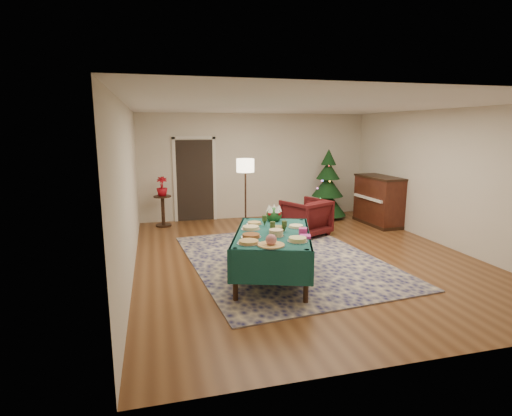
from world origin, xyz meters
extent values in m
plane|color=#593319|center=(0.00, 0.00, 0.00)|extent=(7.00, 7.00, 0.00)
plane|color=white|center=(0.00, 0.00, 2.70)|extent=(7.00, 7.00, 0.00)
plane|color=beige|center=(0.00, 3.50, 1.35)|extent=(6.00, 0.00, 6.00)
plane|color=beige|center=(0.00, -3.50, 1.35)|extent=(6.00, 0.00, 6.00)
plane|color=beige|center=(-3.00, 0.00, 1.35)|extent=(0.00, 7.00, 7.00)
plane|color=beige|center=(3.00, 0.00, 1.35)|extent=(0.00, 7.00, 7.00)
cube|color=black|center=(-1.60, 3.48, 1.02)|extent=(0.92, 0.02, 2.04)
cube|color=silver|center=(-2.10, 3.48, 1.05)|extent=(0.08, 0.04, 2.14)
cube|color=silver|center=(-1.10, 3.48, 1.05)|extent=(0.08, 0.04, 2.14)
cube|color=silver|center=(-1.60, 3.48, 2.10)|extent=(1.08, 0.04, 0.08)
cube|color=#121345|center=(-0.41, -0.14, 0.01)|extent=(3.59, 4.49, 0.02)
cylinder|color=black|center=(-1.61, -1.62, 0.38)|extent=(0.07, 0.07, 0.76)
cylinder|color=black|center=(-1.05, 0.05, 0.38)|extent=(0.07, 0.07, 0.76)
cylinder|color=black|center=(-0.71, -1.92, 0.38)|extent=(0.07, 0.07, 0.76)
cylinder|color=black|center=(-0.15, -0.26, 0.38)|extent=(0.07, 0.07, 0.76)
cube|color=#144841|center=(-0.88, -0.94, 0.74)|extent=(1.66, 2.17, 0.04)
cube|color=#144841|center=(-0.58, -0.04, 0.52)|extent=(1.09, 0.39, 0.47)
cube|color=#144841|center=(-1.18, -1.84, 0.52)|extent=(1.09, 0.39, 0.47)
cube|color=#144841|center=(-0.36, -1.11, 0.52)|extent=(0.65, 1.86, 0.47)
cube|color=#144841|center=(-1.40, -0.77, 0.52)|extent=(0.65, 1.86, 0.47)
cylinder|color=silver|center=(-1.38, -1.46, 0.76)|extent=(0.32, 0.32, 0.01)
cylinder|color=tan|center=(-1.38, -1.46, 0.79)|extent=(0.27, 0.27, 0.04)
cylinder|color=silver|center=(-1.12, -1.65, 0.76)|extent=(0.38, 0.38, 0.01)
sphere|color=#CC727A|center=(-1.12, -1.65, 0.85)|extent=(0.15, 0.15, 0.15)
cylinder|color=silver|center=(-0.70, -1.54, 0.76)|extent=(0.29, 0.29, 0.01)
cylinder|color=#D8D172|center=(-0.70, -1.54, 0.80)|extent=(0.25, 0.25, 0.05)
cylinder|color=silver|center=(-1.28, -1.16, 0.76)|extent=(0.30, 0.30, 0.01)
cylinder|color=brown|center=(-1.28, -1.16, 0.79)|extent=(0.25, 0.25, 0.04)
cylinder|color=silver|center=(-0.90, -1.19, 0.76)|extent=(0.24, 0.24, 0.01)
cylinder|color=tan|center=(-0.90, -1.19, 0.82)|extent=(0.21, 0.21, 0.09)
cylinder|color=silver|center=(-1.17, -0.70, 0.76)|extent=(0.30, 0.30, 0.01)
cylinder|color=#D8BF7F|center=(-1.17, -0.70, 0.79)|extent=(0.26, 0.26, 0.04)
cylinder|color=silver|center=(-0.80, -0.90, 0.76)|extent=(0.26, 0.26, 0.01)
cylinder|color=maroon|center=(-0.80, -0.90, 0.80)|extent=(0.22, 0.22, 0.06)
cylinder|color=silver|center=(-0.44, -0.77, 0.76)|extent=(0.26, 0.26, 0.01)
cylinder|color=#F2EACC|center=(-0.44, -0.77, 0.78)|extent=(0.22, 0.22, 0.03)
cylinder|color=silver|center=(-1.03, -0.39, 0.76)|extent=(0.26, 0.26, 0.01)
cylinder|color=tan|center=(-1.03, -0.39, 0.78)|extent=(0.22, 0.22, 0.03)
cone|color=#2D471E|center=(-0.89, -0.54, 0.80)|extent=(0.07, 0.07, 0.09)
cylinder|color=#2D471E|center=(-0.89, -0.54, 0.89)|extent=(0.08, 0.08, 0.09)
cone|color=#2D471E|center=(-0.71, -0.99, 0.80)|extent=(0.07, 0.07, 0.09)
cylinder|color=#2D471E|center=(-0.71, -0.99, 0.89)|extent=(0.08, 0.08, 0.09)
cone|color=#2D471E|center=(-0.90, -1.00, 0.80)|extent=(0.07, 0.07, 0.09)
cylinder|color=#2D471E|center=(-0.90, -1.00, 0.89)|extent=(0.08, 0.08, 0.09)
cube|color=#D13AA9|center=(-0.52, -1.38, 0.78)|extent=(0.19, 0.19, 0.04)
cube|color=#CF3987|center=(-0.48, -1.19, 0.81)|extent=(0.15, 0.15, 0.10)
sphere|color=#1E4C1E|center=(-0.64, -0.22, 0.86)|extent=(0.26, 0.26, 0.26)
cone|color=white|center=(-0.55, -0.22, 0.98)|extent=(0.10, 0.10, 0.12)
cone|color=white|center=(-0.61, -0.13, 0.98)|extent=(0.10, 0.10, 0.12)
cone|color=white|center=(-0.71, -0.17, 0.98)|extent=(0.10, 0.10, 0.12)
cone|color=white|center=(-0.71, -0.27, 0.98)|extent=(0.10, 0.10, 0.12)
cone|color=white|center=(-0.61, -0.31, 0.98)|extent=(0.10, 0.10, 0.12)
sphere|color=#B20C0F|center=(-0.55, -0.16, 0.90)|extent=(0.07, 0.07, 0.07)
sphere|color=#B20C0F|center=(-0.70, -0.13, 0.90)|extent=(0.07, 0.07, 0.07)
sphere|color=#B20C0F|center=(-0.73, -0.28, 0.90)|extent=(0.07, 0.07, 0.07)
sphere|color=#B20C0F|center=(-0.58, -0.31, 0.90)|extent=(0.07, 0.07, 0.07)
imported|color=#430E0F|center=(0.59, 1.39, 0.44)|extent=(1.13, 1.10, 0.89)
cylinder|color=#A57F3F|center=(-0.59, 2.16, 0.02)|extent=(0.28, 0.28, 0.03)
cylinder|color=black|center=(-0.59, 2.16, 0.75)|extent=(0.04, 0.04, 1.50)
cylinder|color=#FFEABF|center=(-0.59, 2.16, 1.50)|extent=(0.40, 0.40, 0.30)
cylinder|color=black|center=(-2.43, 3.04, 0.02)|extent=(0.37, 0.37, 0.04)
cylinder|color=black|center=(-2.43, 3.04, 0.36)|extent=(0.08, 0.08, 0.69)
cylinder|color=black|center=(-2.43, 3.04, 0.73)|extent=(0.42, 0.42, 0.03)
imported|color=#AC0C17|center=(-2.43, 3.04, 0.87)|extent=(0.26, 0.46, 0.26)
cylinder|color=black|center=(1.78, 2.90, 0.07)|extent=(0.11, 0.11, 0.14)
cone|color=black|center=(1.78, 2.90, 0.41)|extent=(1.28, 1.28, 0.63)
cone|color=black|center=(1.78, 2.90, 0.86)|extent=(1.05, 1.05, 0.54)
cone|color=black|center=(1.78, 2.90, 1.26)|extent=(0.79, 0.79, 0.45)
cone|color=black|center=(1.78, 2.90, 1.61)|extent=(0.51, 0.51, 0.41)
cube|color=black|center=(2.69, 1.91, 0.04)|extent=(0.66, 1.39, 0.08)
cube|color=#33120C|center=(2.69, 1.91, 0.59)|extent=(0.64, 1.37, 1.11)
cube|color=black|center=(2.69, 1.91, 1.17)|extent=(0.68, 1.41, 0.05)
cube|color=white|center=(2.41, 1.90, 0.67)|extent=(0.17, 1.15, 0.06)
camera|label=1|loc=(-2.61, -6.62, 2.31)|focal=28.00mm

